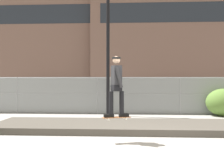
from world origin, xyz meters
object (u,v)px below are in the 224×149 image
parked_car_near (77,93)px  shrub_left (224,102)px  street_lamp (108,24)px  parked_car_mid (165,94)px  skater (116,83)px  skateboard (116,118)px

parked_car_near → shrub_left: bearing=-28.7°
street_lamp → parked_car_near: bearing=116.9°
shrub_left → parked_car_mid: bearing=120.0°
parked_car_mid → street_lamp: bearing=-126.1°
skater → shrub_left: 7.88m
skater → parked_car_mid: size_ratio=0.38×
skater → shrub_left: skater is taller
skateboard → street_lamp: size_ratio=0.12×
skater → parked_car_mid: (2.46, 10.21, -0.85)m
skateboard → street_lamp: (-0.69, 5.89, 3.68)m
shrub_left → street_lamp: bearing=-177.1°
street_lamp → skateboard: bearing=-83.3°
skater → shrub_left: size_ratio=1.01×
parked_car_near → parked_car_mid: 5.47m
parked_car_near → shrub_left: (7.80, -4.28, -0.19)m
street_lamp → parked_car_near: 6.22m
skater → street_lamp: (-0.69, 5.89, 2.70)m
street_lamp → parked_car_near: size_ratio=1.61×
skateboard → shrub_left: shrub_left is taller
street_lamp → parked_car_near: (-2.31, 4.56, -3.55)m
street_lamp → shrub_left: bearing=2.9°
street_lamp → parked_car_mid: size_ratio=1.59×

